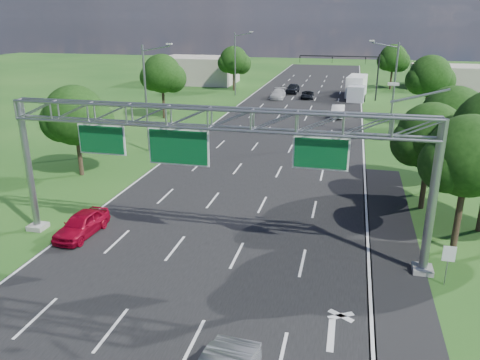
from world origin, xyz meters
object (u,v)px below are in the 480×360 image
(regulatory_sign, at_px, (449,257))
(sign_gantry, at_px, (211,130))
(red_coupe, at_px, (82,224))
(box_truck, at_px, (356,88))
(traffic_signal, at_px, (355,66))

(regulatory_sign, bearing_deg, sign_gantry, 175.17)
(regulatory_sign, height_order, red_coupe, regulatory_sign)
(red_coupe, relative_size, box_truck, 0.45)
(sign_gantry, xyz_separation_m, traffic_signal, (7.15, 53.00, -1.72))
(sign_gantry, bearing_deg, regulatory_sign, -4.83)
(traffic_signal, bearing_deg, regulatory_sign, -84.80)
(sign_gantry, bearing_deg, traffic_signal, 82.32)
(red_coupe, distance_m, box_truck, 57.03)
(regulatory_sign, xyz_separation_m, box_truck, (-4.40, 55.65, 0.14))
(traffic_signal, bearing_deg, box_truck, 72.29)
(traffic_signal, height_order, box_truck, traffic_signal)
(sign_gantry, bearing_deg, box_truck, 82.01)
(red_coupe, bearing_deg, box_truck, 76.78)
(regulatory_sign, relative_size, red_coupe, 0.50)
(sign_gantry, relative_size, traffic_signal, 1.92)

